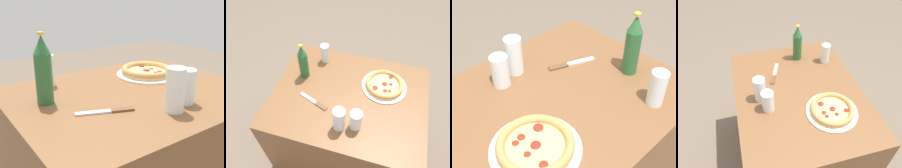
# 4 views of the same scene
# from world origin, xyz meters

# --- Properties ---
(ground_plane) EXTENTS (8.00, 8.00, 0.00)m
(ground_plane) POSITION_xyz_m (0.00, 0.00, 0.00)
(ground_plane) COLOR #6B5B4C
(table) EXTENTS (0.97, 0.77, 0.77)m
(table) POSITION_xyz_m (0.00, 0.00, 0.38)
(table) COLOR brown
(table) RESTS_ON ground_plane
(pizza_veggie) EXTENTS (0.29, 0.29, 0.04)m
(pizza_veggie) POSITION_xyz_m (-0.20, -0.14, 0.79)
(pizza_veggie) COLOR white
(pizza_veggie) RESTS_ON table
(glass_iced_tea) EXTENTS (0.06, 0.06, 0.14)m
(glass_iced_tea) POSITION_xyz_m (0.25, -0.27, 0.83)
(glass_iced_tea) COLOR white
(glass_iced_tea) RESTS_ON table
(glass_lemonade) EXTENTS (0.07, 0.07, 0.16)m
(glass_lemonade) POSITION_xyz_m (0.00, 0.23, 0.84)
(glass_lemonade) COLOR white
(glass_lemonade) RESTS_ON table
(glass_orange_juice) EXTENTS (0.07, 0.07, 0.13)m
(glass_orange_juice) POSITION_xyz_m (-0.09, 0.20, 0.83)
(glass_orange_juice) COLOR white
(glass_orange_juice) RESTS_ON table
(beer_bottle) EXTENTS (0.06, 0.06, 0.26)m
(beer_bottle) POSITION_xyz_m (0.33, -0.09, 0.89)
(beer_bottle) COLOR #286033
(beer_bottle) RESTS_ON table
(knife) EXTENTS (0.20, 0.10, 0.01)m
(knife) POSITION_xyz_m (0.19, 0.11, 0.77)
(knife) COLOR brown
(knife) RESTS_ON table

